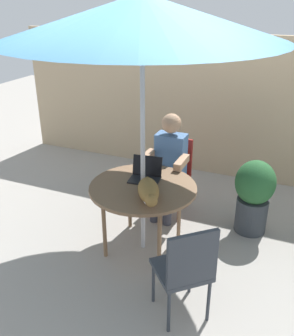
# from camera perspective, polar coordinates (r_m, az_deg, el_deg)

# --- Properties ---
(ground_plane) EXTENTS (14.00, 14.00, 0.00)m
(ground_plane) POSITION_cam_1_polar(r_m,az_deg,el_deg) (4.05, -0.56, -11.74)
(ground_plane) COLOR gray
(fence_back) EXTENTS (5.66, 0.08, 1.96)m
(fence_back) POSITION_cam_1_polar(r_m,az_deg,el_deg) (5.43, 8.32, 9.23)
(fence_back) COLOR tan
(fence_back) RESTS_ON ground
(patio_table) EXTENTS (1.05, 1.05, 0.72)m
(patio_table) POSITION_cam_1_polar(r_m,az_deg,el_deg) (3.70, -0.61, -3.51)
(patio_table) COLOR brown
(patio_table) RESTS_ON ground
(patio_umbrella) EXTENTS (2.39, 2.39, 2.42)m
(patio_umbrella) POSITION_cam_1_polar(r_m,az_deg,el_deg) (3.26, -0.74, 21.80)
(patio_umbrella) COLOR #B7B7BC
(patio_umbrella) RESTS_ON ground
(chair_occupied) EXTENTS (0.40, 0.40, 0.88)m
(chair_occupied) POSITION_cam_1_polar(r_m,az_deg,el_deg) (4.50, 3.91, -0.16)
(chair_occupied) COLOR maroon
(chair_occupied) RESTS_ON ground
(chair_empty) EXTENTS (0.57, 0.57, 0.88)m
(chair_empty) POSITION_cam_1_polar(r_m,az_deg,el_deg) (2.99, 5.92, -14.66)
(chair_empty) COLOR #33383F
(chair_empty) RESTS_ON ground
(person_seated) EXTENTS (0.48, 0.48, 1.22)m
(person_seated) POSITION_cam_1_polar(r_m,az_deg,el_deg) (4.30, 3.28, 1.08)
(person_seated) COLOR #4C72A5
(person_seated) RESTS_ON ground
(laptop) EXTENTS (0.33, 0.29, 0.21)m
(laptop) POSITION_cam_1_polar(r_m,az_deg,el_deg) (3.80, -0.15, -0.69)
(laptop) COLOR black
(laptop) RESTS_ON patio_table
(cat) EXTENTS (0.36, 0.60, 0.17)m
(cat) POSITION_cam_1_polar(r_m,az_deg,el_deg) (3.40, 0.27, -3.57)
(cat) COLOR olive
(cat) RESTS_ON patio_table
(potted_plant_by_chair) EXTENTS (0.43, 0.43, 0.84)m
(potted_plant_by_chair) POSITION_cam_1_polar(r_m,az_deg,el_deg) (4.23, 15.82, -3.74)
(potted_plant_by_chair) COLOR #33383D
(potted_plant_by_chair) RESTS_ON ground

